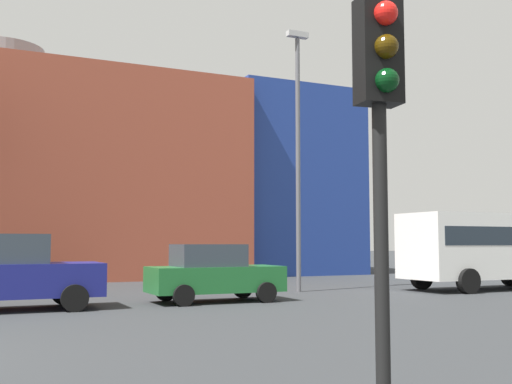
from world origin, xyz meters
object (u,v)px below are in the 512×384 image
white_bus (490,245)px  street_lamp (298,144)px  parked_car_3 (8,272)px  traffic_light_near_right (380,114)px  parked_car_4 (213,273)px

white_bus → street_lamp: bearing=164.3°
street_lamp → parked_car_3: bearing=-166.8°
parked_car_3 → traffic_light_near_right: 12.89m
white_bus → parked_car_3: bearing=-179.0°
street_lamp → parked_car_4: bearing=-150.9°
white_bus → traffic_light_near_right: (-14.21, -12.86, 1.12)m
traffic_light_near_right → street_lamp: street_lamp is taller
parked_car_3 → parked_car_4: parked_car_3 is taller
parked_car_3 → white_bus: (16.36, 0.28, 0.68)m
parked_car_3 → street_lamp: street_lamp is taller
parked_car_3 → white_bus: bearing=1.0°
parked_car_3 → traffic_light_near_right: bearing=-80.3°
street_lamp → white_bus: bearing=-15.7°
parked_car_3 → traffic_light_near_right: size_ratio=1.18×
parked_car_4 → street_lamp: 6.29m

